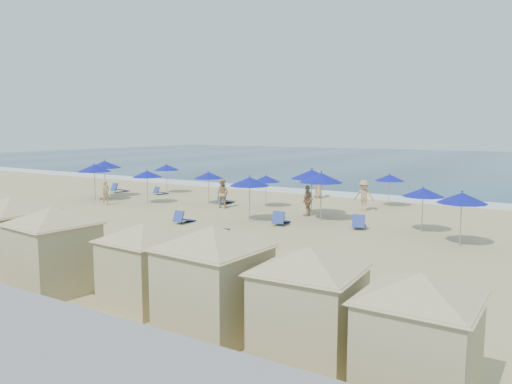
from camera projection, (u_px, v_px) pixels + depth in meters
ground at (199, 229)px, 24.13m from camera, size 160.00×160.00×0.00m
ocean at (444, 163)px, 70.27m from camera, size 160.00×80.00×0.06m
surf_line at (329, 193)px, 37.13m from camera, size 160.00×2.50×0.08m
trash_bin at (219, 239)px, 20.30m from camera, size 1.00×1.00×0.75m
cabana_1 at (14, 225)px, 16.53m from camera, size 4.65×4.65×2.92m
cabana_2 at (53, 239)px, 14.76m from camera, size 4.50×4.50×2.84m
cabana_3 at (144, 254)px, 13.56m from camera, size 4.08×4.08×2.56m
cabana_4 at (213, 266)px, 11.66m from camera, size 4.61×4.61×2.89m
cabana_5 at (309, 289)px, 10.34m from camera, size 4.31×4.31×2.70m
cabana_6 at (419, 321)px, 8.81m from camera, size 4.16×4.16×2.61m
umbrella_0 at (104, 164)px, 35.20m from camera, size 2.35×2.35×2.67m
umbrella_1 at (94, 168)px, 33.32m from camera, size 2.24×2.24×2.55m
umbrella_2 at (167, 167)px, 37.45m from camera, size 1.96×1.96×2.23m
umbrella_3 at (147, 174)px, 32.21m from camera, size 1.95×1.95×2.22m
umbrella_4 at (208, 175)px, 31.89m from camera, size 1.89×1.89×2.15m
umbrella_5 at (266, 179)px, 30.70m from camera, size 1.79×1.79×2.04m
umbrella_6 at (250, 181)px, 25.92m from camera, size 2.14×2.14×2.44m
umbrella_7 at (321, 178)px, 26.01m from camera, size 2.33×2.33×2.65m
umbrella_8 at (312, 174)px, 27.61m from camera, size 2.36×2.36×2.69m
umbrella_9 at (390, 178)px, 30.87m from camera, size 1.84×1.84×2.09m
umbrella_10 at (423, 192)px, 23.20m from camera, size 1.93×1.93×2.20m
umbrella_11 at (462, 198)px, 20.49m from camera, size 2.05×2.05×2.33m
beach_chair_0 at (118, 189)px, 38.08m from camera, size 0.77×1.41×0.74m
beach_chair_1 at (160, 192)px, 36.72m from camera, size 0.65×1.18×0.62m
beach_chair_2 at (224, 200)px, 32.12m from camera, size 0.72×1.36×0.72m
beach_chair_3 at (183, 219)px, 25.67m from camera, size 0.61×1.29×0.70m
beach_chair_4 at (280, 220)px, 25.24m from camera, size 0.87×1.46×0.75m
beach_chair_5 at (359, 223)px, 24.30m from camera, size 0.99×1.48×0.75m
beachgoer_0 at (106, 193)px, 31.73m from camera, size 0.40×0.58×1.56m
beachgoer_1 at (222, 193)px, 30.59m from camera, size 0.93×0.77×1.77m
beachgoer_2 at (308, 201)px, 27.71m from camera, size 0.47×1.03×1.72m
beachgoer_3 at (364, 196)px, 29.39m from camera, size 1.30×0.92×1.83m
beachgoer_4 at (318, 186)px, 34.79m from camera, size 0.79×0.98×1.74m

